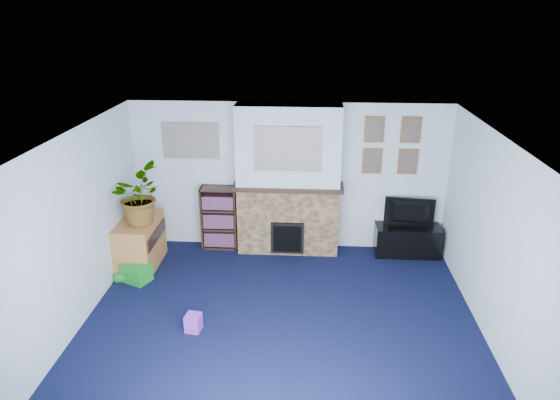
# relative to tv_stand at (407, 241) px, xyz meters

# --- Properties ---
(floor) EXTENTS (5.00, 4.50, 0.01)m
(floor) POSITION_rel_tv_stand_xyz_m (-1.92, -2.03, -0.23)
(floor) COLOR black
(floor) RESTS_ON ground
(ceiling) EXTENTS (5.00, 4.50, 0.01)m
(ceiling) POSITION_rel_tv_stand_xyz_m (-1.92, -2.03, 2.17)
(ceiling) COLOR white
(ceiling) RESTS_ON wall_back
(wall_back) EXTENTS (5.00, 0.04, 2.40)m
(wall_back) POSITION_rel_tv_stand_xyz_m (-1.92, 0.22, 0.97)
(wall_back) COLOR silver
(wall_back) RESTS_ON ground
(wall_front) EXTENTS (5.00, 0.04, 2.40)m
(wall_front) POSITION_rel_tv_stand_xyz_m (-1.92, -4.28, 0.97)
(wall_front) COLOR silver
(wall_front) RESTS_ON ground
(wall_left) EXTENTS (0.04, 4.50, 2.40)m
(wall_left) POSITION_rel_tv_stand_xyz_m (-4.42, -2.03, 0.97)
(wall_left) COLOR silver
(wall_left) RESTS_ON ground
(wall_right) EXTENTS (0.04, 4.50, 2.40)m
(wall_right) POSITION_rel_tv_stand_xyz_m (0.58, -2.03, 0.97)
(wall_right) COLOR silver
(wall_right) RESTS_ON ground
(chimney_breast) EXTENTS (1.72, 0.50, 2.40)m
(chimney_breast) POSITION_rel_tv_stand_xyz_m (-1.92, 0.02, 0.96)
(chimney_breast) COLOR brown
(chimney_breast) RESTS_ON ground
(collage_main) EXTENTS (1.00, 0.03, 0.68)m
(collage_main) POSITION_rel_tv_stand_xyz_m (-1.92, -0.19, 1.55)
(collage_main) COLOR gray
(collage_main) RESTS_ON chimney_breast
(collage_left) EXTENTS (0.90, 0.03, 0.58)m
(collage_left) POSITION_rel_tv_stand_xyz_m (-3.47, 0.21, 1.55)
(collage_left) COLOR gray
(collage_left) RESTS_ON wall_back
(portrait_tl) EXTENTS (0.30, 0.03, 0.40)m
(portrait_tl) POSITION_rel_tv_stand_xyz_m (-0.62, 0.20, 1.77)
(portrait_tl) COLOR brown
(portrait_tl) RESTS_ON wall_back
(portrait_tr) EXTENTS (0.30, 0.03, 0.40)m
(portrait_tr) POSITION_rel_tv_stand_xyz_m (-0.07, 0.20, 1.77)
(portrait_tr) COLOR brown
(portrait_tr) RESTS_ON wall_back
(portrait_bl) EXTENTS (0.30, 0.03, 0.40)m
(portrait_bl) POSITION_rel_tv_stand_xyz_m (-0.62, 0.20, 1.27)
(portrait_bl) COLOR brown
(portrait_bl) RESTS_ON wall_back
(portrait_br) EXTENTS (0.30, 0.03, 0.40)m
(portrait_br) POSITION_rel_tv_stand_xyz_m (-0.07, 0.20, 1.27)
(portrait_br) COLOR brown
(portrait_br) RESTS_ON wall_back
(tv_stand) EXTENTS (1.02, 0.43, 0.48)m
(tv_stand) POSITION_rel_tv_stand_xyz_m (0.00, 0.00, 0.00)
(tv_stand) COLOR black
(tv_stand) RESTS_ON ground
(television) EXTENTS (0.79, 0.20, 0.45)m
(television) POSITION_rel_tv_stand_xyz_m (-0.00, 0.02, 0.48)
(television) COLOR black
(television) RESTS_ON tv_stand
(bookshelf) EXTENTS (0.58, 0.28, 1.05)m
(bookshelf) POSITION_rel_tv_stand_xyz_m (-3.05, 0.08, 0.28)
(bookshelf) COLOR black
(bookshelf) RESTS_ON ground
(sideboard) EXTENTS (0.53, 0.96, 0.75)m
(sideboard) POSITION_rel_tv_stand_xyz_m (-4.16, -0.63, 0.12)
(sideboard) COLOR #B17339
(sideboard) RESTS_ON ground
(potted_plant) EXTENTS (0.90, 0.96, 0.86)m
(potted_plant) POSITION_rel_tv_stand_xyz_m (-4.11, -0.68, 0.95)
(potted_plant) COLOR #26661E
(potted_plant) RESTS_ON sideboard
(mantel_clock) EXTENTS (0.10, 0.06, 0.15)m
(mantel_clock) POSITION_rel_tv_stand_xyz_m (-1.99, -0.03, 1.00)
(mantel_clock) COLOR gold
(mantel_clock) RESTS_ON chimney_breast
(mantel_candle) EXTENTS (0.05, 0.05, 0.17)m
(mantel_candle) POSITION_rel_tv_stand_xyz_m (-1.61, -0.03, 1.01)
(mantel_candle) COLOR #B2BFC6
(mantel_candle) RESTS_ON chimney_breast
(mantel_teddy) EXTENTS (0.14, 0.14, 0.14)m
(mantel_teddy) POSITION_rel_tv_stand_xyz_m (-2.44, -0.03, 0.99)
(mantel_teddy) COLOR gray
(mantel_teddy) RESTS_ON chimney_breast
(mantel_can) EXTENTS (0.06, 0.06, 0.12)m
(mantel_can) POSITION_rel_tv_stand_xyz_m (-1.29, -0.03, 0.99)
(mantel_can) COLOR purple
(mantel_can) RESTS_ON chimney_breast
(green_crate) EXTENTS (0.45, 0.42, 0.29)m
(green_crate) POSITION_rel_tv_stand_xyz_m (-4.07, -1.11, -0.08)
(green_crate) COLOR #198C26
(green_crate) RESTS_ON ground
(toy_ball) EXTENTS (0.15, 0.15, 0.15)m
(toy_ball) POSITION_rel_tv_stand_xyz_m (-3.99, -0.83, -0.14)
(toy_ball) COLOR purple
(toy_ball) RESTS_ON ground
(toy_block) EXTENTS (0.21, 0.21, 0.22)m
(toy_block) POSITION_rel_tv_stand_xyz_m (-2.98, -2.23, -0.12)
(toy_block) COLOR purple
(toy_block) RESTS_ON ground
(toy_tube) EXTENTS (0.35, 0.15, 0.20)m
(toy_tube) POSITION_rel_tv_stand_xyz_m (-4.22, -1.13, -0.15)
(toy_tube) COLOR #198C26
(toy_tube) RESTS_ON ground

